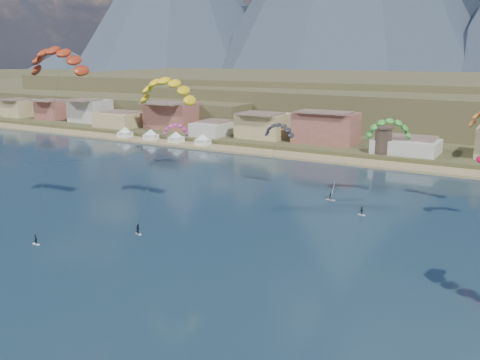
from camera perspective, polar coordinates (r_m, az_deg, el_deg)
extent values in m
plane|color=#0D1F32|center=(79.09, -11.88, -11.84)|extent=(2400.00, 2400.00, 0.00)
cube|color=tan|center=(169.20, 12.59, 1.88)|extent=(2200.00, 12.00, 0.90)
cube|color=brown|center=(355.42, -14.80, 8.83)|extent=(280.00, 130.00, 10.00)
cube|color=brown|center=(325.71, 14.20, 9.18)|extent=(380.00, 170.00, 18.00)
cone|color=#293545|center=(1220.01, -16.35, 16.95)|extent=(340.00, 340.00, 230.00)
cylinder|color=#47382D|center=(174.41, 15.05, 4.01)|extent=(5.20, 5.20, 8.00)
cylinder|color=#47382D|center=(173.79, 15.14, 5.40)|extent=(5.82, 5.82, 0.60)
cube|color=white|center=(216.32, -12.19, 4.79)|extent=(4.50, 4.50, 2.00)
pyramid|color=white|center=(215.90, -12.23, 5.57)|extent=(6.40, 6.40, 2.00)
cube|color=white|center=(207.92, -9.51, 4.56)|extent=(4.50, 4.50, 2.00)
pyramid|color=white|center=(207.48, -9.54, 5.38)|extent=(6.40, 6.40, 2.00)
cube|color=white|center=(200.60, -6.84, 4.33)|extent=(4.50, 4.50, 2.00)
pyramid|color=white|center=(200.15, -6.87, 5.17)|extent=(6.40, 6.40, 2.00)
cube|color=white|center=(193.75, -3.98, 4.06)|extent=(4.50, 4.50, 2.00)
pyramid|color=white|center=(193.28, -4.00, 4.94)|extent=(6.40, 6.40, 2.00)
cube|color=silver|center=(102.59, -20.97, -6.43)|extent=(1.58, 0.56, 0.10)
imported|color=black|center=(102.28, -21.02, -5.93)|extent=(0.68, 0.47, 1.78)
cylinder|color=#262626|center=(105.90, -19.88, 2.84)|extent=(0.05, 0.05, 32.65)
cube|color=silver|center=(102.90, -10.81, -5.68)|extent=(1.70, 1.01, 0.11)
imported|color=black|center=(102.58, -10.84, -5.16)|extent=(1.10, 0.98, 1.87)
cylinder|color=#262626|center=(105.92, -9.27, 1.85)|extent=(0.05, 0.05, 26.70)
cube|color=silver|center=(115.41, 12.88, -3.66)|extent=(1.65, 0.74, 0.11)
imported|color=black|center=(115.13, 12.90, -3.20)|extent=(1.28, 0.87, 1.83)
cylinder|color=#262626|center=(119.63, 14.31, 0.81)|extent=(0.05, 0.05, 19.38)
cylinder|color=#262626|center=(156.96, -7.71, 2.95)|extent=(0.04, 0.04, 12.30)
cylinder|color=#262626|center=(129.36, 3.36, 1.60)|extent=(0.04, 0.04, 15.25)
cube|color=silver|center=(125.58, 9.65, -2.10)|extent=(2.38, 1.30, 0.11)
imported|color=black|center=(125.35, 9.67, -1.71)|extent=(0.92, 0.74, 1.65)
cube|color=white|center=(124.92, 9.85, -1.21)|extent=(1.57, 2.63, 3.93)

